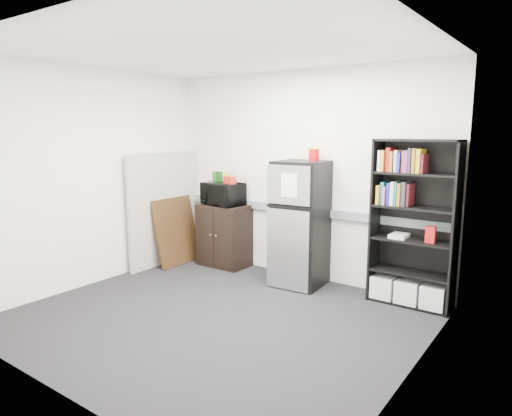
{
  "coord_description": "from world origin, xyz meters",
  "views": [
    {
      "loc": [
        2.98,
        -3.44,
        1.95
      ],
      "look_at": [
        -0.13,
        0.9,
        1.03
      ],
      "focal_mm": 32.0,
      "sensor_mm": 36.0,
      "label": 1
    }
  ],
  "objects_px": {
    "cabinet": "(224,235)",
    "refrigerator": "(300,224)",
    "bookshelf": "(413,225)",
    "microwave": "(223,194)",
    "cubicle_partition": "(164,209)"
  },
  "relations": [
    {
      "from": "bookshelf",
      "to": "microwave",
      "type": "distance_m",
      "value": 2.66
    },
    {
      "from": "microwave",
      "to": "bookshelf",
      "type": "bearing_deg",
      "value": 8.24
    },
    {
      "from": "cabinet",
      "to": "microwave",
      "type": "distance_m",
      "value": 0.6
    },
    {
      "from": "bookshelf",
      "to": "cabinet",
      "type": "relative_size",
      "value": 2.07
    },
    {
      "from": "cubicle_partition",
      "to": "microwave",
      "type": "xyz_separation_m",
      "value": [
        0.77,
        0.4,
        0.24
      ]
    },
    {
      "from": "cubicle_partition",
      "to": "microwave",
      "type": "relative_size",
      "value": 2.83
    },
    {
      "from": "cabinet",
      "to": "refrigerator",
      "type": "bearing_deg",
      "value": -3.5
    },
    {
      "from": "cubicle_partition",
      "to": "microwave",
      "type": "height_order",
      "value": "cubicle_partition"
    },
    {
      "from": "cubicle_partition",
      "to": "cabinet",
      "type": "xyz_separation_m",
      "value": [
        0.77,
        0.42,
        -0.37
      ]
    },
    {
      "from": "bookshelf",
      "to": "refrigerator",
      "type": "xyz_separation_m",
      "value": [
        -1.35,
        -0.14,
        -0.13
      ]
    },
    {
      "from": "cabinet",
      "to": "refrigerator",
      "type": "relative_size",
      "value": 0.57
    },
    {
      "from": "cubicle_partition",
      "to": "microwave",
      "type": "distance_m",
      "value": 0.9
    },
    {
      "from": "cabinet",
      "to": "bookshelf",
      "type": "bearing_deg",
      "value": 1.39
    },
    {
      "from": "cubicle_partition",
      "to": "bookshelf",
      "type": "bearing_deg",
      "value": 8.06
    },
    {
      "from": "microwave",
      "to": "refrigerator",
      "type": "xyz_separation_m",
      "value": [
        1.31,
        -0.06,
        -0.26
      ]
    }
  ]
}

